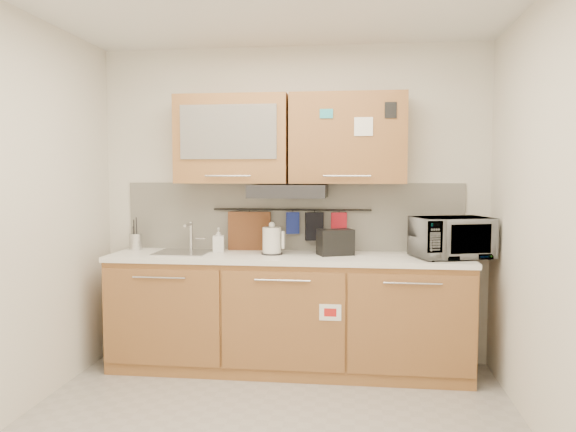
# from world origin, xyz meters

# --- Properties ---
(wall_back) EXTENTS (3.20, 0.00, 3.20)m
(wall_back) POSITION_xyz_m (0.00, 1.50, 1.30)
(wall_back) COLOR silver
(wall_back) RESTS_ON ground
(wall_left) EXTENTS (0.00, 3.00, 3.00)m
(wall_left) POSITION_xyz_m (-1.60, 0.00, 1.30)
(wall_left) COLOR silver
(wall_left) RESTS_ON ground
(wall_right) EXTENTS (0.00, 3.00, 3.00)m
(wall_right) POSITION_xyz_m (1.60, 0.00, 1.30)
(wall_right) COLOR silver
(wall_right) RESTS_ON ground
(base_cabinet) EXTENTS (2.80, 0.64, 0.88)m
(base_cabinet) POSITION_xyz_m (0.00, 1.19, 0.41)
(base_cabinet) COLOR #AF793E
(base_cabinet) RESTS_ON floor
(countertop) EXTENTS (2.82, 0.62, 0.04)m
(countertop) POSITION_xyz_m (0.00, 1.19, 0.90)
(countertop) COLOR white
(countertop) RESTS_ON base_cabinet
(backsplash) EXTENTS (2.80, 0.02, 0.56)m
(backsplash) POSITION_xyz_m (0.00, 1.49, 1.20)
(backsplash) COLOR silver
(backsplash) RESTS_ON countertop
(upper_cabinets) EXTENTS (1.82, 0.37, 0.70)m
(upper_cabinets) POSITION_xyz_m (-0.00, 1.32, 1.83)
(upper_cabinets) COLOR #AF793E
(upper_cabinets) RESTS_ON wall_back
(range_hood) EXTENTS (0.60, 0.46, 0.10)m
(range_hood) POSITION_xyz_m (0.00, 1.25, 1.42)
(range_hood) COLOR black
(range_hood) RESTS_ON upper_cabinets
(sink) EXTENTS (0.42, 0.40, 0.26)m
(sink) POSITION_xyz_m (-0.85, 1.21, 0.92)
(sink) COLOR silver
(sink) RESTS_ON countertop
(utensil_rail) EXTENTS (1.30, 0.02, 0.02)m
(utensil_rail) POSITION_xyz_m (0.00, 1.45, 1.26)
(utensil_rail) COLOR black
(utensil_rail) RESTS_ON backsplash
(utensil_crock) EXTENTS (0.13, 0.13, 0.27)m
(utensil_crock) POSITION_xyz_m (-1.30, 1.34, 0.99)
(utensil_crock) COLOR silver
(utensil_crock) RESTS_ON countertop
(kettle) EXTENTS (0.19, 0.17, 0.26)m
(kettle) POSITION_xyz_m (-0.13, 1.21, 1.02)
(kettle) COLOR silver
(kettle) RESTS_ON countertop
(toaster) EXTENTS (0.31, 0.25, 0.20)m
(toaster) POSITION_xyz_m (0.37, 1.23, 1.02)
(toaster) COLOR black
(toaster) RESTS_ON countertop
(microwave) EXTENTS (0.65, 0.53, 0.31)m
(microwave) POSITION_xyz_m (1.25, 1.19, 1.07)
(microwave) COLOR #999999
(microwave) RESTS_ON countertop
(soap_bottle) EXTENTS (0.10, 0.11, 0.20)m
(soap_bottle) POSITION_xyz_m (-0.58, 1.29, 1.02)
(soap_bottle) COLOR #999999
(soap_bottle) RESTS_ON countertop
(cutting_board) EXTENTS (0.36, 0.05, 0.44)m
(cutting_board) POSITION_xyz_m (-0.35, 1.44, 1.02)
(cutting_board) COLOR brown
(cutting_board) RESTS_ON utensil_rail
(oven_mitt) EXTENTS (0.11, 0.06, 0.18)m
(oven_mitt) POSITION_xyz_m (0.01, 1.44, 1.15)
(oven_mitt) COLOR navy
(oven_mitt) RESTS_ON utensil_rail
(dark_pouch) EXTENTS (0.15, 0.08, 0.23)m
(dark_pouch) POSITION_xyz_m (0.19, 1.44, 1.12)
(dark_pouch) COLOR black
(dark_pouch) RESTS_ON utensil_rail
(pot_holder) EXTENTS (0.13, 0.04, 0.16)m
(pot_holder) POSITION_xyz_m (0.39, 1.44, 1.16)
(pot_holder) COLOR red
(pot_holder) RESTS_ON utensil_rail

